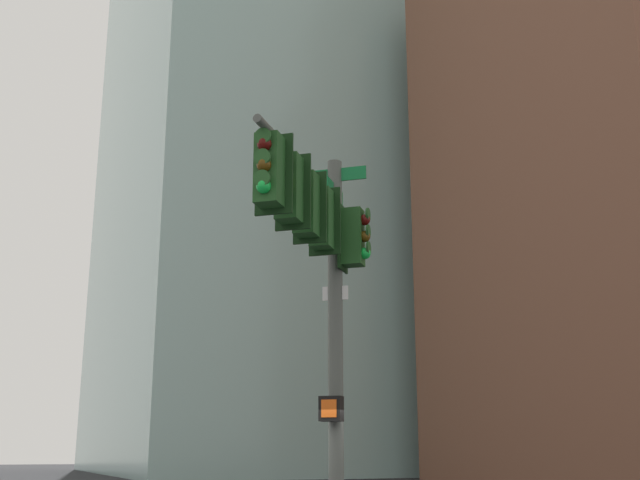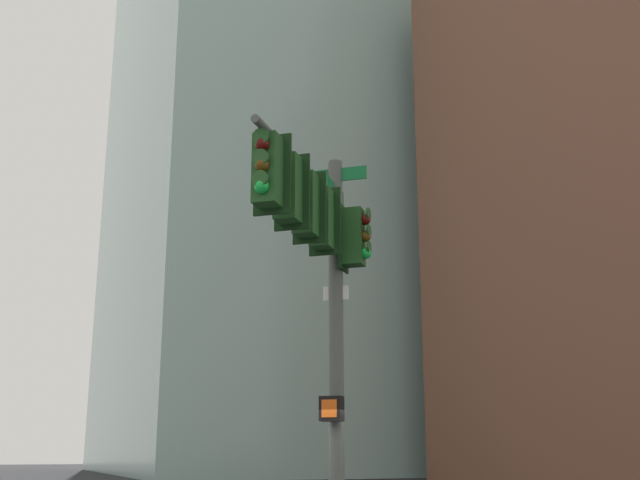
{
  "view_description": "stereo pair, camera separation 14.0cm",
  "coord_description": "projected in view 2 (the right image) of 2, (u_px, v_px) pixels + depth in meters",
  "views": [
    {
      "loc": [
        -12.6,
        5.45,
        1.88
      ],
      "look_at": [
        -1.16,
        0.4,
        5.18
      ],
      "focal_mm": 44.64,
      "sensor_mm": 36.0,
      "label": 1
    },
    {
      "loc": [
        -12.66,
        5.32,
        1.88
      ],
      "look_at": [
        -1.16,
        0.4,
        5.18
      ],
      "focal_mm": 44.64,
      "sensor_mm": 36.0,
      "label": 2
    }
  ],
  "objects": [
    {
      "name": "building_brick_farside",
      "position": [
        583.0,
        174.0,
        71.87
      ],
      "size": [
        17.17,
        14.08,
        51.91
      ],
      "primitive_type": "cube",
      "color": "brown",
      "rests_on": "ground_plane"
    },
    {
      "name": "building_brick_midblock",
      "position": [
        635.0,
        188.0,
        49.28
      ],
      "size": [
        21.06,
        18.69,
        35.15
      ],
      "primitive_type": "cube",
      "color": "brown",
      "rests_on": "ground_plane"
    },
    {
      "name": "building_glass_tower",
      "position": [
        307.0,
        57.0,
        78.06
      ],
      "size": [
        33.11,
        32.86,
        78.34
      ],
      "primitive_type": "cube",
      "color": "#9EC6C1",
      "rests_on": "ground_plane"
    },
    {
      "name": "signal_pole_assembly",
      "position": [
        319.0,
        258.0,
        12.66
      ],
      "size": [
        3.28,
        3.05,
        6.85
      ],
      "rotation": [
        0.0,
        0.0,
        2.43
      ],
      "color": "#4C514C",
      "rests_on": "ground_plane"
    }
  ]
}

